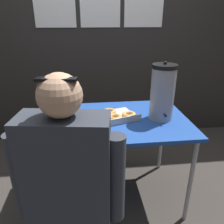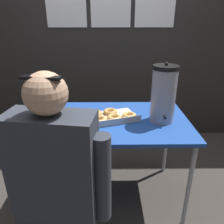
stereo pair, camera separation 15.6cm
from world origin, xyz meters
TOP-DOWN VIEW (x-y plane):
  - ground_plane at (0.00, 0.00)m, footprint 12.00×12.00m
  - back_wall at (0.00, 1.20)m, footprint 6.00×0.11m
  - folding_table at (0.00, 0.00)m, footprint 1.18×0.75m
  - donut_box at (-0.01, 0.00)m, footprint 0.43×0.36m
  - coffee_urn at (0.38, -0.03)m, footprint 0.18×0.21m
  - cell_phone at (-0.35, -0.07)m, footprint 0.10×0.15m
  - person_seated at (-0.29, -0.64)m, footprint 0.57×0.28m

SIDE VIEW (x-z plane):
  - ground_plane at x=0.00m, z-range 0.00..0.00m
  - person_seated at x=-0.29m, z-range -0.03..1.24m
  - folding_table at x=0.00m, z-range 0.32..1.07m
  - cell_phone at x=-0.35m, z-range 0.75..0.76m
  - donut_box at x=-0.01m, z-range 0.75..0.80m
  - coffee_urn at x=0.38m, z-range 0.74..1.18m
  - back_wall at x=0.00m, z-range 0.00..2.89m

